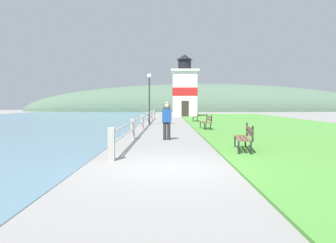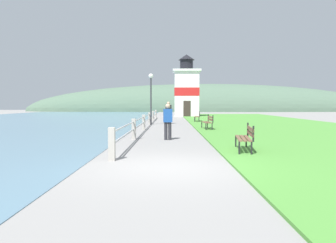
% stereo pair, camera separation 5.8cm
% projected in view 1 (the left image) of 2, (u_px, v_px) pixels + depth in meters
% --- Properties ---
extents(ground_plane, '(160.00, 160.00, 0.00)m').
position_uv_depth(ground_plane, '(169.00, 167.00, 8.30)').
color(ground_plane, gray).
extents(grass_verge, '(12.00, 50.94, 0.06)m').
position_uv_depth(grass_verge, '(269.00, 124.00, 25.22)').
color(grass_verge, '#4C8E38').
rests_on(grass_verge, ground_plane).
extents(seawall_railing, '(0.18, 28.05, 0.95)m').
position_uv_depth(seawall_railing, '(147.00, 119.00, 23.19)').
color(seawall_railing, '#A8A399').
rests_on(seawall_railing, ground_plane).
extents(park_bench_near, '(0.72, 1.86, 0.94)m').
position_uv_depth(park_bench_near, '(247.00, 136.00, 10.91)').
color(park_bench_near, brown).
rests_on(park_bench_near, ground_plane).
extents(park_bench_midway, '(0.56, 1.76, 0.94)m').
position_uv_depth(park_bench_midway, '(208.00, 121.00, 20.38)').
color(park_bench_midway, brown).
rests_on(park_bench_midway, ground_plane).
extents(park_bench_far, '(0.64, 1.82, 0.94)m').
position_uv_depth(park_bench_far, '(198.00, 116.00, 29.42)').
color(park_bench_far, brown).
rests_on(park_bench_far, ground_plane).
extents(lighthouse, '(3.51, 3.51, 7.94)m').
position_uv_depth(lighthouse, '(186.00, 90.00, 42.06)').
color(lighthouse, white).
rests_on(lighthouse, ground_plane).
extents(person_strolling, '(0.50, 0.42, 1.79)m').
position_uv_depth(person_strolling, '(168.00, 112.00, 26.32)').
color(person_strolling, '#28282D').
rests_on(person_strolling, ground_plane).
extents(person_by_railing, '(0.41, 0.25, 1.62)m').
position_uv_depth(person_by_railing, '(168.00, 120.00, 14.62)').
color(person_by_railing, '#28282D').
rests_on(person_by_railing, ground_plane).
extents(lamp_post, '(0.36, 0.36, 3.96)m').
position_uv_depth(lamp_post, '(151.00, 89.00, 25.42)').
color(lamp_post, '#333338').
rests_on(lamp_post, ground_plane).
extents(distant_hillside, '(80.00, 16.00, 12.00)m').
position_uv_depth(distant_hillside, '(206.00, 111.00, 72.13)').
color(distant_hillside, '#4C6651').
rests_on(distant_hillside, ground_plane).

